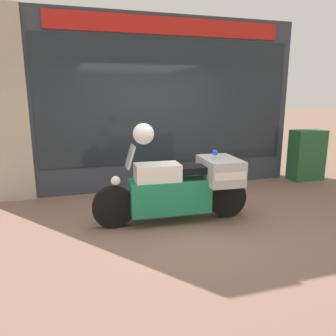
{
  "coord_description": "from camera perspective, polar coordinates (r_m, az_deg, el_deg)",
  "views": [
    {
      "loc": [
        -1.56,
        -4.52,
        1.93
      ],
      "look_at": [
        -0.05,
        0.49,
        0.73
      ],
      "focal_mm": 35.0,
      "sensor_mm": 36.0,
      "label": 1
    }
  ],
  "objects": [
    {
      "name": "ground_plane",
      "position": [
        5.16,
        2.08,
        -9.03
      ],
      "size": [
        60.0,
        60.0,
        0.0
      ],
      "primitive_type": "plane",
      "color": "#7A5B4C"
    },
    {
      "name": "paramedic_motorcycle",
      "position": [
        4.97,
        2.85,
        -3.05
      ],
      "size": [
        2.39,
        0.82,
        1.21
      ],
      "rotation": [
        0.0,
        0.0,
        3.09
      ],
      "color": "black",
      "rests_on": "ground"
    },
    {
      "name": "shop_building",
      "position": [
        6.62,
        -6.82,
        10.9
      ],
      "size": [
        6.15,
        0.55,
        3.39
      ],
      "color": "#333842",
      "rests_on": "ground"
    },
    {
      "name": "white_helmet",
      "position": [
        4.67,
        -4.29,
        5.96
      ],
      "size": [
        0.3,
        0.3,
        0.3
      ],
      "primitive_type": "sphere",
      "color": "white",
      "rests_on": "paramedic_motorcycle"
    },
    {
      "name": "utility_cabinet",
      "position": [
        8.01,
        23.0,
        2.09
      ],
      "size": [
        0.74,
        0.41,
        1.13
      ],
      "primitive_type": "cube",
      "color": "#235633",
      "rests_on": "ground"
    },
    {
      "name": "window_display",
      "position": [
        6.97,
        -0.53,
        1.03
      ],
      "size": [
        4.85,
        0.3,
        2.08
      ],
      "color": "slate",
      "rests_on": "ground"
    }
  ]
}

